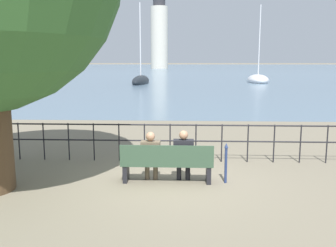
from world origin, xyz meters
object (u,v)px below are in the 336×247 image
(seated_person_left, at_px, (151,154))
(closed_umbrella, at_px, (226,161))
(seated_person_right, at_px, (183,154))
(sailboat_4, at_px, (258,80))
(park_bench, at_px, (167,164))
(sailboat_1, at_px, (141,81))
(harbor_lighthouse, at_px, (159,34))

(seated_person_left, distance_m, closed_umbrella, 1.72)
(seated_person_right, distance_m, closed_umbrella, 0.97)
(seated_person_right, height_order, sailboat_4, sailboat_4)
(closed_umbrella, bearing_deg, seated_person_left, 178.70)
(seated_person_right, distance_m, sailboat_4, 42.28)
(seated_person_right, xyz_separation_m, closed_umbrella, (0.96, -0.04, -0.15))
(seated_person_left, relative_size, closed_umbrella, 1.26)
(seated_person_left, xyz_separation_m, sailboat_4, (10.29, 41.18, -0.31))
(seated_person_left, bearing_deg, park_bench, -12.32)
(park_bench, distance_m, sailboat_4, 42.44)
(seated_person_left, relative_size, sailboat_4, 0.11)
(park_bench, relative_size, seated_person_right, 1.74)
(sailboat_4, bearing_deg, seated_person_left, -102.79)
(closed_umbrella, height_order, sailboat_4, sailboat_4)
(sailboat_1, relative_size, harbor_lighthouse, 0.37)
(park_bench, height_order, closed_umbrella, closed_umbrella)
(sailboat_4, relative_size, harbor_lighthouse, 0.38)
(sailboat_1, height_order, harbor_lighthouse, harbor_lighthouse)
(seated_person_left, distance_m, sailboat_4, 42.45)
(sailboat_1, bearing_deg, harbor_lighthouse, 96.35)
(closed_umbrella, distance_m, sailboat_4, 42.10)
(sailboat_1, distance_m, harbor_lighthouse, 93.90)
(seated_person_right, relative_size, closed_umbrella, 1.30)
(sailboat_4, bearing_deg, park_bench, -102.27)
(seated_person_right, xyz_separation_m, sailboat_4, (9.54, 41.19, -0.33))
(seated_person_left, bearing_deg, sailboat_4, 75.97)
(seated_person_left, xyz_separation_m, seated_person_right, (0.75, -0.00, 0.02))
(seated_person_right, relative_size, sailboat_4, 0.12)
(closed_umbrella, xyz_separation_m, sailboat_4, (8.57, 41.22, -0.18))
(seated_person_left, distance_m, seated_person_right, 0.75)
(closed_umbrella, bearing_deg, sailboat_1, 99.59)
(seated_person_right, bearing_deg, sailboat_1, 98.17)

